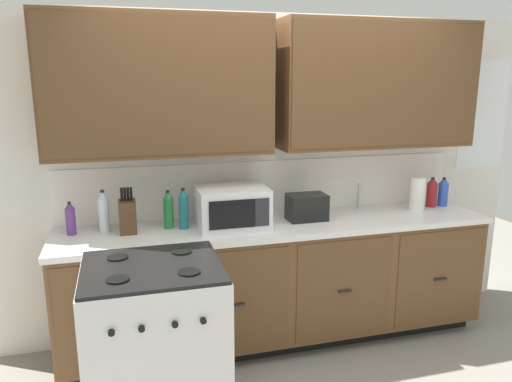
{
  "coord_description": "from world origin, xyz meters",
  "views": [
    {
      "loc": [
        -1.05,
        -2.89,
        1.94
      ],
      "look_at": [
        -0.18,
        0.27,
        1.17
      ],
      "focal_mm": 34.4,
      "sensor_mm": 36.0,
      "label": 1
    }
  ],
  "objects": [
    {
      "name": "bottle_teal",
      "position": [
        -0.67,
        0.35,
        1.06
      ],
      "size": [
        0.07,
        0.07,
        0.28
      ],
      "color": "#1E707A",
      "rests_on": "counter_run"
    },
    {
      "name": "bottle_blue",
      "position": [
        1.42,
        0.4,
        1.04
      ],
      "size": [
        0.08,
        0.08,
        0.23
      ],
      "color": "blue",
      "rests_on": "counter_run"
    },
    {
      "name": "stove_range",
      "position": [
        -0.93,
        -0.33,
        0.47
      ],
      "size": [
        0.76,
        0.68,
        0.95
      ],
      "color": "white",
      "rests_on": "ground_plane"
    },
    {
      "name": "bottle_green",
      "position": [
        -0.77,
        0.38,
        1.05
      ],
      "size": [
        0.07,
        0.07,
        0.27
      ],
      "color": "#237A38",
      "rests_on": "counter_run"
    },
    {
      "name": "bottle_clear",
      "position": [
        -1.19,
        0.4,
        1.06
      ],
      "size": [
        0.07,
        0.07,
        0.29
      ],
      "color": "silver",
      "rests_on": "counter_run"
    },
    {
      "name": "bottle_red",
      "position": [
        1.32,
        0.4,
        1.04
      ],
      "size": [
        0.08,
        0.08,
        0.24
      ],
      "color": "maroon",
      "rests_on": "counter_run"
    },
    {
      "name": "counter_run",
      "position": [
        0.0,
        0.3,
        0.47
      ],
      "size": [
        3.1,
        0.64,
        0.92
      ],
      "color": "black",
      "rests_on": "ground_plane"
    },
    {
      "name": "microwave",
      "position": [
        -0.34,
        0.3,
        1.06
      ],
      "size": [
        0.48,
        0.37,
        0.28
      ],
      "color": "white",
      "rests_on": "counter_run"
    },
    {
      "name": "wall_unit",
      "position": [
        0.0,
        0.5,
        1.63
      ],
      "size": [
        4.27,
        0.4,
        2.38
      ],
      "color": "white",
      "rests_on": "ground_plane"
    },
    {
      "name": "paper_towel_roll",
      "position": [
        1.13,
        0.33,
        1.05
      ],
      "size": [
        0.12,
        0.12,
        0.26
      ],
      "primitive_type": "cylinder",
      "color": "white",
      "rests_on": "counter_run"
    },
    {
      "name": "knife_block",
      "position": [
        -1.04,
        0.35,
        1.04
      ],
      "size": [
        0.11,
        0.14,
        0.31
      ],
      "color": "#52361E",
      "rests_on": "counter_run"
    },
    {
      "name": "sink_faucet",
      "position": [
        0.73,
        0.51,
        1.02
      ],
      "size": [
        0.02,
        0.02,
        0.2
      ],
      "primitive_type": "cylinder",
      "color": "#B2B5BA",
      "rests_on": "counter_run"
    },
    {
      "name": "bottle_violet",
      "position": [
        -1.4,
        0.41,
        1.03
      ],
      "size": [
        0.06,
        0.06,
        0.22
      ],
      "color": "#663384",
      "rests_on": "counter_run"
    },
    {
      "name": "toaster",
      "position": [
        0.21,
        0.32,
        1.02
      ],
      "size": [
        0.28,
        0.18,
        0.19
      ],
      "color": "black",
      "rests_on": "counter_run"
    },
    {
      "name": "ground_plane",
      "position": [
        0.0,
        0.0,
        0.0
      ],
      "size": [
        8.0,
        8.0,
        0.0
      ],
      "primitive_type": "plane",
      "color": "gray"
    }
  ]
}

